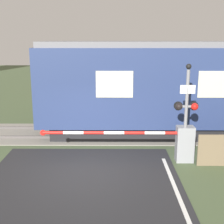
% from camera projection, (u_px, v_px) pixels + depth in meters
% --- Properties ---
extents(ground_plane, '(80.00, 80.00, 0.00)m').
position_uv_depth(ground_plane, '(84.00, 170.00, 10.23)').
color(ground_plane, '#475638').
extents(track_bed, '(36.00, 3.20, 0.13)m').
position_uv_depth(track_bed, '(93.00, 133.00, 14.12)').
color(track_bed, gray).
rests_on(track_bed, ground_plane).
extents(train, '(14.51, 2.84, 4.10)m').
position_uv_depth(train, '(206.00, 88.00, 13.60)').
color(train, black).
rests_on(train, ground_plane).
extents(crossing_barrier, '(5.34, 0.44, 1.27)m').
position_uv_depth(crossing_barrier, '(174.00, 142.00, 10.86)').
color(crossing_barrier, gray).
rests_on(crossing_barrier, ground_plane).
extents(signal_post, '(0.83, 0.26, 3.43)m').
position_uv_depth(signal_post, '(186.00, 108.00, 10.46)').
color(signal_post, gray).
rests_on(signal_post, ground_plane).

